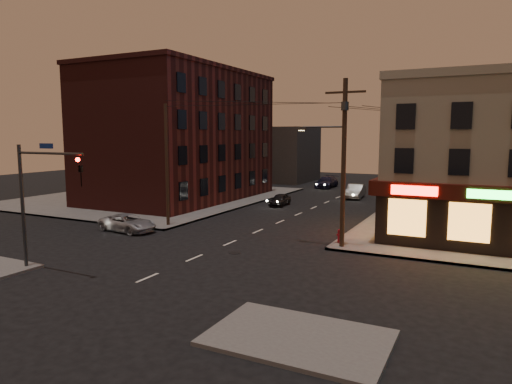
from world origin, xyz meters
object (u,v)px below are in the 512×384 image
Objects in this scene: sedan_mid at (355,191)px; sedan_far at (327,182)px; suv_cross at (128,223)px; fire_hydrant at (340,235)px; sedan_near at (280,200)px.

sedan_mid reaches higher than sedan_far.
sedan_mid is (10.19, 24.44, 0.14)m from suv_cross.
suv_cross is 5.15× the size of fire_hydrant.
suv_cross is at bearing -117.11° from sedan_mid.
sedan_far is (-5.93, 8.22, -0.02)m from sedan_mid.
sedan_far is (4.25, 32.66, 0.12)m from suv_cross.
suv_cross is 26.48m from sedan_mid.
suv_cross reaches higher than sedan_near.
sedan_near is at bearing -11.61° from suv_cross.
sedan_far reaches higher than fire_hydrant.
fire_hydrant is at bearing -73.13° from suv_cross.
sedan_near is at bearing -87.81° from sedan_far.
suv_cross is 0.88× the size of sedan_far.
sedan_near is (4.94, 15.88, -0.03)m from suv_cross.
sedan_far reaches higher than sedan_near.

